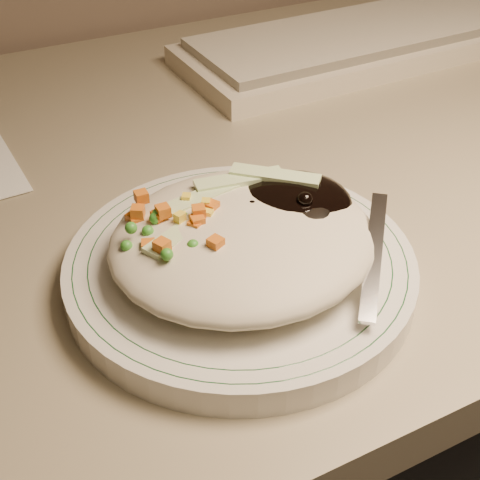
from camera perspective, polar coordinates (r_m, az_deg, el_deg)
name	(u,v)px	position (r m, az deg, el deg)	size (l,w,h in m)	color
desk	(233,298)	(0.78, -0.63, -4.98)	(1.40, 0.70, 0.74)	gray
plate	(240,268)	(0.49, 0.00, -2.41)	(0.26, 0.26, 0.02)	silver
plate_rim	(240,258)	(0.49, 0.00, -1.50)	(0.24, 0.24, 0.00)	#144723
meal	(246,233)	(0.47, 0.50, 0.63)	(0.21, 0.19, 0.05)	#B0A78E
keyboard	(371,40)	(0.90, 11.13, 16.44)	(0.50, 0.19, 0.04)	beige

